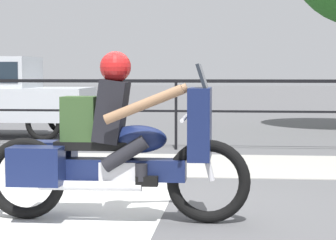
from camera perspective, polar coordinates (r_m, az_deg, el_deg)
The scene contains 4 objects.
ground_plane at distance 6.57m, azimuth -3.30°, elevation -8.07°, with size 120.00×120.00×0.00m, color #565659.
sidewalk_band at distance 9.89m, azimuth -0.25°, elevation -3.87°, with size 44.00×2.40×0.01m, color #A8A59E.
fence_railing at distance 11.70m, azimuth 0.70°, elevation 2.24°, with size 36.00×0.05×1.26m.
motorcycle at distance 6.11m, azimuth -4.65°, elevation -2.33°, with size 2.51×0.76×1.59m.
Camera 1 is at (1.00, -6.34, 1.40)m, focal length 70.00 mm.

